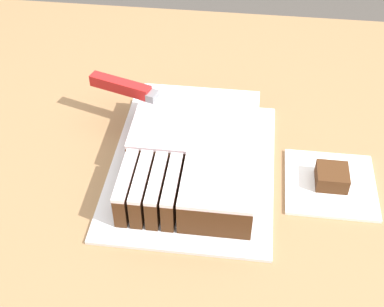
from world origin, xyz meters
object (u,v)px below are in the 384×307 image
Objects in this scene: cake at (194,152)px; brownie at (332,177)px; cake_board at (192,168)px; knife at (133,90)px.

cake reaches higher than brownie.
brownie is at bearing -2.32° from cake_board.
cake is 0.17m from knife.
knife is at bearing 137.51° from cake_board.
cake_board is at bearing 177.68° from brownie.
cake_board is 0.24m from brownie.
cake is at bearing -23.20° from knife.
brownie is (0.37, -0.12, -0.06)m from knife.
knife is 5.19× the size of brownie.
knife is 0.39m from brownie.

